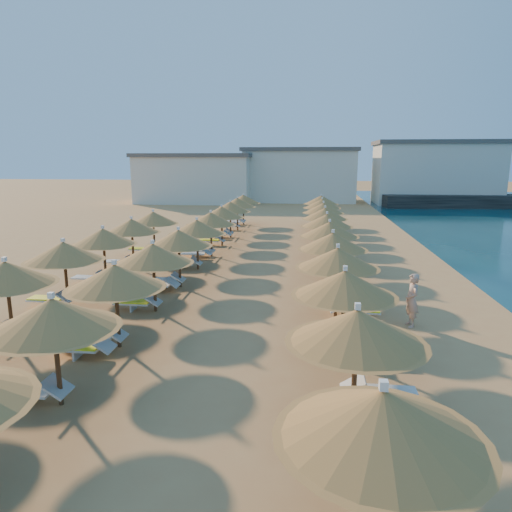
# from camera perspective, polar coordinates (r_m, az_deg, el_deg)

# --- Properties ---
(ground) EXTENTS (220.00, 220.00, 0.00)m
(ground) POSITION_cam_1_polar(r_m,az_deg,el_deg) (17.97, -0.69, -6.73)
(ground) COLOR tan
(ground) RESTS_ON ground
(jetty) EXTENTS (30.23, 6.52, 1.50)m
(jetty) POSITION_cam_1_polar(r_m,az_deg,el_deg) (63.63, 28.94, 6.01)
(jetty) COLOR black
(jetty) RESTS_ON ground
(hotel_blocks) EXTENTS (47.08, 12.01, 8.10)m
(hotel_blocks) POSITION_cam_1_polar(r_m,az_deg,el_deg) (62.70, 7.61, 10.03)
(hotel_blocks) COLOR silver
(hotel_blocks) RESTS_ON ground
(parasol_row_east) EXTENTS (3.08, 41.09, 2.80)m
(parasol_row_east) POSITION_cam_1_polar(r_m,az_deg,el_deg) (21.79, 9.35, 2.51)
(parasol_row_east) COLOR brown
(parasol_row_east) RESTS_ON ground
(parasol_row_west) EXTENTS (3.08, 41.09, 2.80)m
(parasol_row_west) POSITION_cam_1_polar(r_m,az_deg,el_deg) (22.52, -8.44, 2.85)
(parasol_row_west) COLOR brown
(parasol_row_west) RESTS_ON ground
(parasol_row_inland) EXTENTS (3.08, 20.36, 2.80)m
(parasol_row_inland) POSITION_cam_1_polar(r_m,az_deg,el_deg) (20.61, -20.56, 1.36)
(parasol_row_inland) COLOR brown
(parasol_row_inland) RESTS_ON ground
(loungers) EXTENTS (13.65, 38.66, 0.66)m
(loungers) POSITION_cam_1_polar(r_m,az_deg,el_deg) (21.77, -2.89, -2.45)
(loungers) COLOR silver
(loungers) RESTS_ON ground
(beachgoer_c) EXTENTS (0.95, 0.94, 1.61)m
(beachgoer_c) POSITION_cam_1_polar(r_m,az_deg,el_deg) (22.75, 10.58, -0.80)
(beachgoer_c) COLOR tan
(beachgoer_c) RESTS_ON ground
(beachgoer_a) EXTENTS (0.55, 0.75, 1.90)m
(beachgoer_a) POSITION_cam_1_polar(r_m,az_deg,el_deg) (16.88, 18.91, -5.25)
(beachgoer_a) COLOR tan
(beachgoer_a) RESTS_ON ground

